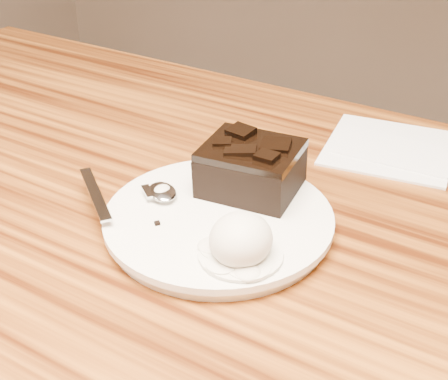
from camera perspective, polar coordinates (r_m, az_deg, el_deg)
The scene contains 8 objects.
plate at distance 0.61m, azimuth -0.49°, elevation -2.92°, with size 0.22×0.22×0.02m, color white.
brownie at distance 0.63m, azimuth 2.45°, elevation 1.75°, with size 0.09×0.08×0.04m, color black.
ice_cream_scoop at distance 0.54m, azimuth 1.55°, elevation -4.49°, with size 0.05×0.06×0.05m, color silver.
melt_puddle at distance 0.55m, azimuth 1.52°, elevation -5.95°, with size 0.07×0.07×0.00m, color white.
spoon at distance 0.63m, azimuth -5.62°, elevation -0.30°, with size 0.03×0.16×0.01m, color silver, non-canonical shape.
napkin at distance 0.78m, azimuth 14.78°, elevation 3.78°, with size 0.15×0.15×0.01m, color white.
crumb_a at distance 0.55m, azimuth -0.04°, elevation -5.22°, with size 0.01×0.01×0.00m, color black.
crumb_b at distance 0.59m, azimuth -6.08°, elevation -3.02°, with size 0.01×0.01×0.00m, color black.
Camera 1 is at (0.35, -0.38, 1.10)m, focal length 50.41 mm.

